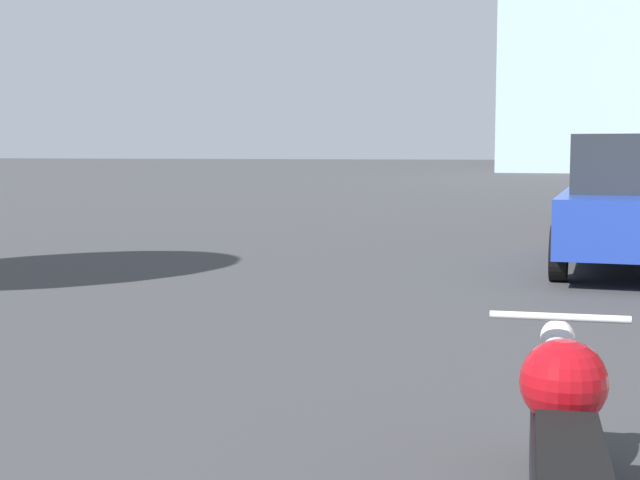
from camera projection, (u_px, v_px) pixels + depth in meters
motorcycle at (565, 464)px, 3.21m from camera, size 0.71×2.70×0.79m
parked_car_blue at (630, 204)px, 11.46m from camera, size 2.03×4.54×1.73m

